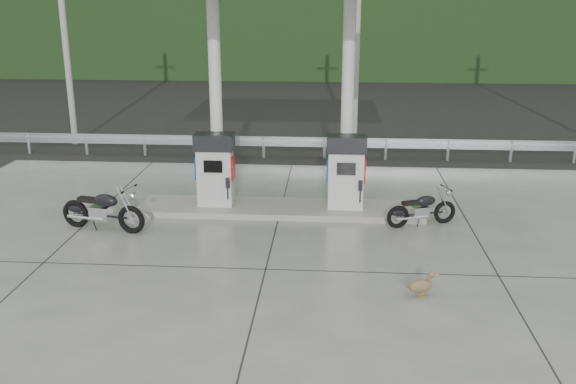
# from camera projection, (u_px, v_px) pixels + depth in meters

# --- Properties ---
(ground) EXTENTS (160.00, 160.00, 0.00)m
(ground) POSITION_uv_depth(u_px,v_px,m) (271.00, 251.00, 13.55)
(ground) COLOR black
(ground) RESTS_ON ground
(forecourt_apron) EXTENTS (18.00, 14.00, 0.02)m
(forecourt_apron) POSITION_uv_depth(u_px,v_px,m) (271.00, 250.00, 13.55)
(forecourt_apron) COLOR slate
(forecourt_apron) RESTS_ON ground
(pump_island) EXTENTS (7.00, 1.40, 0.15)m
(pump_island) POSITION_uv_depth(u_px,v_px,m) (280.00, 209.00, 15.91)
(pump_island) COLOR gray
(pump_island) RESTS_ON forecourt_apron
(gas_pump_left) EXTENTS (0.95, 0.55, 1.80)m
(gas_pump_left) POSITION_uv_depth(u_px,v_px,m) (215.00, 170.00, 15.72)
(gas_pump_left) COLOR silver
(gas_pump_left) RESTS_ON pump_island
(gas_pump_right) EXTENTS (0.95, 0.55, 1.80)m
(gas_pump_right) POSITION_uv_depth(u_px,v_px,m) (346.00, 172.00, 15.51)
(gas_pump_right) COLOR silver
(gas_pump_right) RESTS_ON pump_island
(canopy_column_left) EXTENTS (0.30, 0.30, 5.00)m
(canopy_column_left) POSITION_uv_depth(u_px,v_px,m) (216.00, 102.00, 15.63)
(canopy_column_left) COLOR white
(canopy_column_left) RESTS_ON pump_island
(canopy_column_right) EXTENTS (0.30, 0.30, 5.00)m
(canopy_column_right) POSITION_uv_depth(u_px,v_px,m) (347.00, 104.00, 15.41)
(canopy_column_right) COLOR white
(canopy_column_right) RESTS_ON pump_island
(guardrail) EXTENTS (26.00, 0.16, 1.42)m
(guardrail) POSITION_uv_depth(u_px,v_px,m) (294.00, 137.00, 20.96)
(guardrail) COLOR #ACAEB4
(guardrail) RESTS_ON ground
(road) EXTENTS (60.00, 7.00, 0.01)m
(road) POSITION_uv_depth(u_px,v_px,m) (300.00, 135.00, 24.51)
(road) COLOR black
(road) RESTS_ON ground
(utility_pole_a) EXTENTS (0.22, 0.22, 8.00)m
(utility_pole_a) POSITION_uv_depth(u_px,v_px,m) (64.00, 30.00, 21.95)
(utility_pole_a) COLOR gray
(utility_pole_a) RESTS_ON ground
(utility_pole_b) EXTENTS (0.22, 0.22, 8.00)m
(utility_pole_b) POSITION_uv_depth(u_px,v_px,m) (357.00, 31.00, 21.28)
(utility_pole_b) COLOR gray
(utility_pole_b) RESTS_ON ground
(tree_band) EXTENTS (80.00, 6.00, 6.00)m
(tree_band) POSITION_uv_depth(u_px,v_px,m) (315.00, 29.00, 41.24)
(tree_band) COLOR black
(tree_band) RESTS_ON ground
(forested_hills) EXTENTS (100.00, 40.00, 140.00)m
(forested_hills) POSITION_uv_depth(u_px,v_px,m) (323.00, 42.00, 70.70)
(forested_hills) COLOR black
(forested_hills) RESTS_ON ground
(motorcycle_left) EXTENTS (2.05, 1.04, 0.93)m
(motorcycle_left) POSITION_uv_depth(u_px,v_px,m) (103.00, 211.00, 14.57)
(motorcycle_left) COLOR black
(motorcycle_left) RESTS_ON forecourt_apron
(motorcycle_right) EXTENTS (1.71, 1.04, 0.77)m
(motorcycle_right) POSITION_uv_depth(u_px,v_px,m) (422.00, 210.00, 14.87)
(motorcycle_right) COLOR black
(motorcycle_right) RESTS_ON forecourt_apron
(duck) EXTENTS (0.56, 0.33, 0.39)m
(duck) POSITION_uv_depth(u_px,v_px,m) (420.00, 286.00, 11.42)
(duck) COLOR brown
(duck) RESTS_ON forecourt_apron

